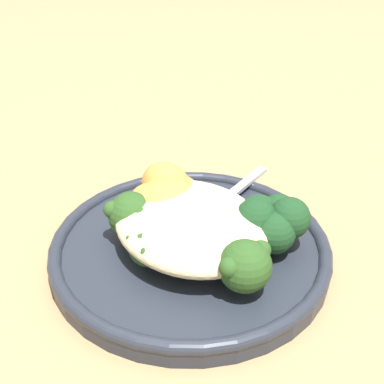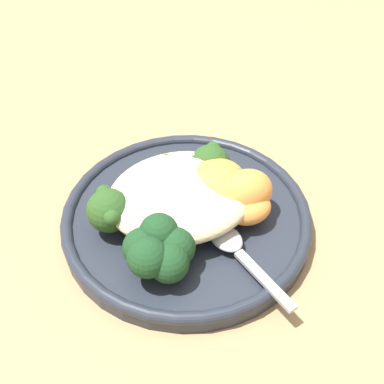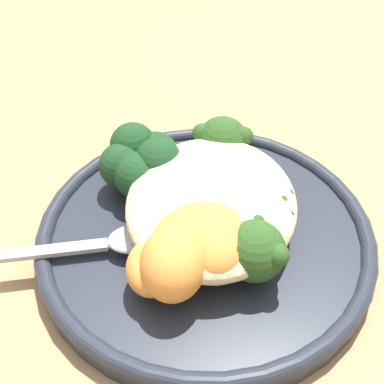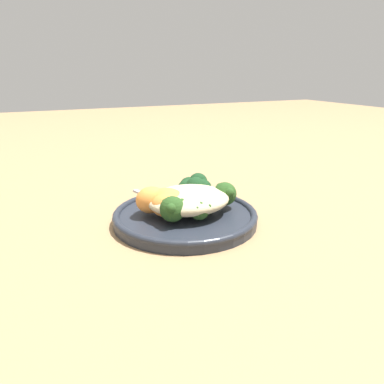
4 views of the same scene
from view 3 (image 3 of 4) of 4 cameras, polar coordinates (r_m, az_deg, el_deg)
name	(u,v)px [view 3 (image 3 of 4)]	position (r m, az deg, el deg)	size (l,w,h in m)	color
ground_plane	(223,233)	(0.41, 3.37, -4.36)	(4.00, 4.00, 0.00)	#9E7A51
plate	(205,236)	(0.40, 1.43, -4.72)	(0.25, 0.25, 0.02)	#232833
quinoa_mound	(211,203)	(0.38, 2.08, -1.15)	(0.14, 0.12, 0.04)	beige
broccoli_stalk_0	(243,247)	(0.35, 5.43, -5.86)	(0.06, 0.09, 0.04)	#8EB25B
broccoli_stalk_1	(254,215)	(0.38, 6.60, -2.45)	(0.04, 0.11, 0.03)	#8EB25B
broccoli_stalk_2	(238,195)	(0.39, 4.89, -0.28)	(0.08, 0.09, 0.04)	#8EB25B
broccoli_stalk_3	(217,153)	(0.42, 2.69, 4.13)	(0.13, 0.06, 0.04)	#8EB25B
broccoli_stalk_4	(178,183)	(0.40, -1.50, 0.96)	(0.08, 0.03, 0.03)	#8EB25B
sweet_potato_chunk_0	(154,267)	(0.35, -4.11, -7.95)	(0.04, 0.04, 0.03)	orange
sweet_potato_chunk_1	(202,239)	(0.35, 1.02, -5.04)	(0.07, 0.06, 0.04)	orange
sweet_potato_chunk_2	(215,246)	(0.35, 2.47, -5.80)	(0.06, 0.05, 0.04)	orange
sweet_potato_chunk_3	(173,263)	(0.34, -2.00, -7.57)	(0.05, 0.04, 0.05)	orange
kale_tuft	(141,160)	(0.41, -5.41, 3.39)	(0.06, 0.06, 0.04)	#193D1E
spoon	(116,241)	(0.38, -8.07, -5.24)	(0.05, 0.11, 0.01)	#A3A3A8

